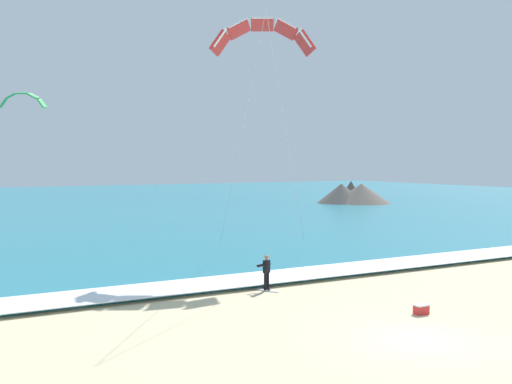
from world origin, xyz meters
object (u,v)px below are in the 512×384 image
kitesurfer (266,271)px  kite_distant (22,98)px  kite_primary (262,34)px  surfboard (266,290)px  cooler_box (421,309)px

kitesurfer → kite_distant: 35.50m
kite_distant → kite_primary: bearing=-68.1°
surfboard → kite_distant: 35.81m
cooler_box → kitesurfer: bearing=115.8°
surfboard → cooler_box: bearing=-64.2°
surfboard → kite_distant: size_ratio=0.36×
cooler_box → surfboard: bearing=115.8°
kite_primary → cooler_box: 19.66m
kite_primary → kite_distant: 27.81m
kitesurfer → kite_primary: kite_primary is taller
surfboard → kitesurfer: size_ratio=0.86×
kite_distant → cooler_box: bearing=-76.5°
kitesurfer → kite_primary: size_ratio=0.12×
surfboard → kite_primary: bearing=62.1°
kitesurfer → kite_primary: bearing=62.0°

